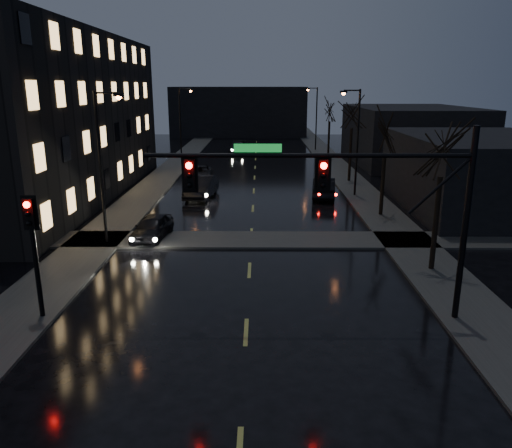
{
  "coord_description": "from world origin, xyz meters",
  "views": [
    {
      "loc": [
        0.46,
        -7.67,
        8.27
      ],
      "look_at": [
        0.33,
        10.5,
        3.2
      ],
      "focal_mm": 35.0,
      "sensor_mm": 36.0,
      "label": 1
    }
  ],
  "objects_px": {
    "oncoming_car_b": "(201,187)",
    "lead_car": "(324,188)",
    "oncoming_car_a": "(152,227)",
    "oncoming_car_c": "(200,173)",
    "oncoming_car_d": "(238,147)"
  },
  "relations": [
    {
      "from": "oncoming_car_b",
      "to": "lead_car",
      "type": "distance_m",
      "value": 9.31
    },
    {
      "from": "oncoming_car_a",
      "to": "lead_car",
      "type": "distance_m",
      "value": 15.23
    },
    {
      "from": "oncoming_car_b",
      "to": "lead_car",
      "type": "xyz_separation_m",
      "value": [
        9.31,
        0.03,
        -0.04
      ]
    },
    {
      "from": "oncoming_car_c",
      "to": "oncoming_car_d",
      "type": "distance_m",
      "value": 18.74
    },
    {
      "from": "oncoming_car_a",
      "to": "oncoming_car_c",
      "type": "height_order",
      "value": "oncoming_car_a"
    },
    {
      "from": "oncoming_car_a",
      "to": "oncoming_car_d",
      "type": "height_order",
      "value": "oncoming_car_d"
    },
    {
      "from": "oncoming_car_a",
      "to": "oncoming_car_c",
      "type": "relative_size",
      "value": 0.86
    },
    {
      "from": "oncoming_car_d",
      "to": "lead_car",
      "type": "relative_size",
      "value": 1.07
    },
    {
      "from": "oncoming_car_a",
      "to": "oncoming_car_b",
      "type": "height_order",
      "value": "oncoming_car_b"
    },
    {
      "from": "oncoming_car_c",
      "to": "lead_car",
      "type": "height_order",
      "value": "lead_car"
    },
    {
      "from": "oncoming_car_c",
      "to": "oncoming_car_d",
      "type": "bearing_deg",
      "value": 78.85
    },
    {
      "from": "oncoming_car_d",
      "to": "lead_car",
      "type": "bearing_deg",
      "value": -70.66
    },
    {
      "from": "oncoming_car_b",
      "to": "oncoming_car_d",
      "type": "relative_size",
      "value": 0.98
    },
    {
      "from": "oncoming_car_a",
      "to": "oncoming_car_d",
      "type": "relative_size",
      "value": 0.79
    },
    {
      "from": "oncoming_car_b",
      "to": "lead_car",
      "type": "height_order",
      "value": "oncoming_car_b"
    }
  ]
}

